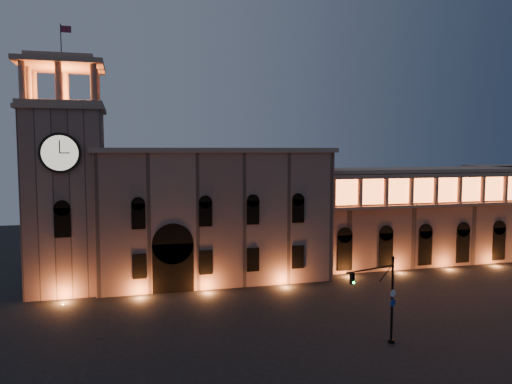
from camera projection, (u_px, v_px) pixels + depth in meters
ground at (275, 333)px, 47.43m from camera, size 160.00×160.00×0.00m
government_building at (213, 214)px, 67.26m from camera, size 30.80×12.80×17.60m
clock_tower at (66, 189)px, 61.29m from camera, size 9.80×9.80×32.40m
colonnade_wing at (425, 214)px, 78.05m from camera, size 40.60×11.50×14.50m
traffic_light at (384, 299)px, 44.12m from camera, size 5.57×1.95×7.92m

